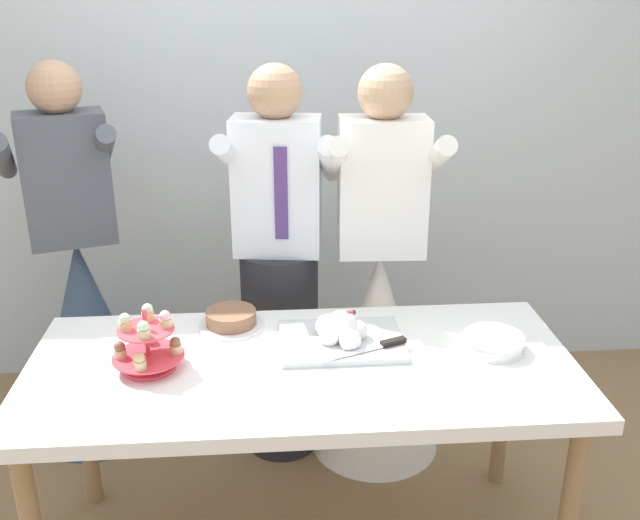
{
  "coord_description": "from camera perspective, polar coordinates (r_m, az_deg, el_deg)",
  "views": [
    {
      "loc": [
        -0.1,
        -2.03,
        1.94
      ],
      "look_at": [
        0.07,
        0.15,
        1.07
      ],
      "focal_mm": 39.76,
      "sensor_mm": 36.0,
      "label": 1
    }
  ],
  "objects": [
    {
      "name": "plate_stack",
      "position": [
        2.48,
        13.78,
        -6.44
      ],
      "size": [
        0.21,
        0.21,
        0.05
      ],
      "color": "white",
      "rests_on": "dessert_table"
    },
    {
      "name": "person_guest",
      "position": [
        3.27,
        -18.41,
        -4.11
      ],
      "size": [
        0.6,
        0.6,
        1.66
      ],
      "color": "#334760",
      "rests_on": "ground_plane"
    },
    {
      "name": "dessert_table",
      "position": [
        2.38,
        -1.44,
        -9.78
      ],
      "size": [
        1.8,
        0.8,
        0.78
      ],
      "color": "white",
      "rests_on": "ground_plane"
    },
    {
      "name": "rear_wall",
      "position": [
        3.47,
        -2.83,
        13.45
      ],
      "size": [
        5.2,
        0.1,
        2.9
      ],
      "primitive_type": "cube",
      "color": "silver",
      "rests_on": "ground_plane"
    },
    {
      "name": "person_groom",
      "position": [
        2.94,
        -3.27,
        -2.41
      ],
      "size": [
        0.51,
        0.54,
        1.66
      ],
      "color": "#232328",
      "rests_on": "ground_plane"
    },
    {
      "name": "cupcake_stand",
      "position": [
        2.34,
        -13.74,
        -6.65
      ],
      "size": [
        0.23,
        0.23,
        0.21
      ],
      "color": "#D83F4C",
      "rests_on": "dessert_table"
    },
    {
      "name": "round_cake",
      "position": [
        2.58,
        -7.17,
        -4.75
      ],
      "size": [
        0.24,
        0.24,
        0.06
      ],
      "color": "white",
      "rests_on": "dessert_table"
    },
    {
      "name": "main_cake_tray",
      "position": [
        2.44,
        1.75,
        -6.02
      ],
      "size": [
        0.43,
        0.32,
        0.13
      ],
      "color": "silver",
      "rests_on": "dessert_table"
    },
    {
      "name": "person_bride",
      "position": [
        3.0,
        4.67,
        -5.37
      ],
      "size": [
        0.56,
        0.56,
        1.66
      ],
      "color": "white",
      "rests_on": "ground_plane"
    }
  ]
}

